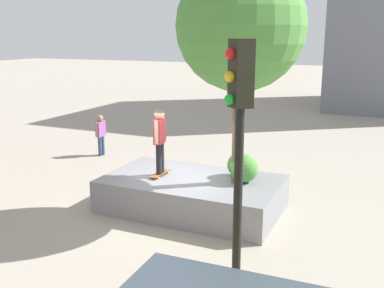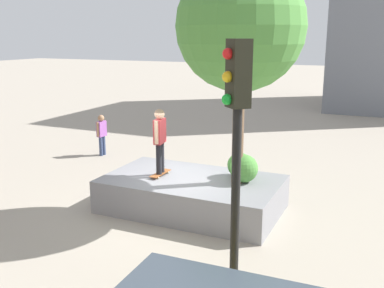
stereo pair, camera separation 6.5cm
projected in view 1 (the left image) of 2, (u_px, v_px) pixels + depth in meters
ground_plane at (177, 208)px, 11.69m from camera, size 120.00×120.00×0.00m
planter_ledge at (192, 194)px, 11.50m from camera, size 4.43×2.61×0.84m
plaza_tree at (241, 27)px, 10.22m from camera, size 3.00×3.00×5.25m
boxwood_shrub at (240, 165)px, 11.47m from camera, size 0.63×0.63×0.63m
hedge_clump at (244, 168)px, 11.04m from camera, size 0.70×0.70×0.70m
skateboard at (160, 174)px, 11.61m from camera, size 0.24×0.81×0.07m
skateboarder at (160, 137)px, 11.37m from camera, size 0.26×0.57×1.68m
traffic_light_median at (238, 148)px, 5.78m from camera, size 0.37×0.37×4.34m
pedestrian_crossing at (101, 132)px, 16.61m from camera, size 0.24×0.52×1.53m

